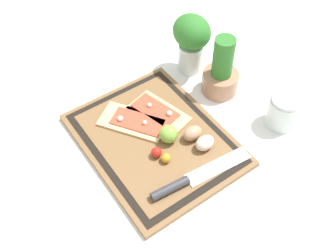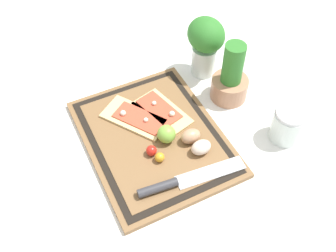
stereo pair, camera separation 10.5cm
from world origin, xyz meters
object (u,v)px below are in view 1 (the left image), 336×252
(pizza_slice_near, at_px, (134,122))
(herb_pot, at_px, (221,74))
(cherry_tomato_red, at_px, (156,152))
(cherry_tomato_yellow, at_px, (166,158))
(sauce_jar, at_px, (283,112))
(pizza_slice_far, at_px, (158,113))
(egg_pink, at_px, (205,143))
(knife, at_px, (185,181))
(lime, at_px, (168,134))
(herb_glass, at_px, (191,40))
(egg_brown, at_px, (192,133))

(pizza_slice_near, bearing_deg, herb_pot, 85.17)
(cherry_tomato_red, bearing_deg, cherry_tomato_yellow, 20.29)
(herb_pot, bearing_deg, sauce_jar, 15.80)
(pizza_slice_far, distance_m, egg_pink, 0.17)
(knife, distance_m, lime, 0.14)
(lime, distance_m, herb_pot, 0.26)
(knife, bearing_deg, herb_glass, 141.13)
(egg_brown, height_order, cherry_tomato_yellow, egg_brown)
(lime, relative_size, cherry_tomato_yellow, 1.95)
(sauce_jar, distance_m, herb_glass, 0.34)
(egg_brown, distance_m, cherry_tomato_yellow, 0.10)
(lime, bearing_deg, pizza_slice_near, -157.43)
(pizza_slice_near, relative_size, egg_pink, 3.75)
(cherry_tomato_red, distance_m, cherry_tomato_yellow, 0.03)
(egg_brown, distance_m, cherry_tomato_red, 0.11)
(knife, xyz_separation_m, cherry_tomato_yellow, (-0.08, -0.00, 0.00))
(pizza_slice_near, height_order, cherry_tomato_yellow, cherry_tomato_yellow)
(egg_brown, height_order, lime, lime)
(lime, height_order, cherry_tomato_yellow, lime)
(lime, relative_size, cherry_tomato_red, 1.75)
(pizza_slice_far, xyz_separation_m, sauce_jar, (0.21, 0.27, 0.02))
(knife, height_order, herb_pot, herb_pot)
(pizza_slice_near, height_order, cherry_tomato_red, cherry_tomato_red)
(egg_brown, height_order, sauce_jar, sauce_jar)
(egg_pink, bearing_deg, knife, -61.26)
(egg_brown, distance_m, egg_pink, 0.04)
(egg_brown, bearing_deg, egg_pink, 8.52)
(pizza_slice_near, xyz_separation_m, lime, (0.10, 0.04, 0.02))
(pizza_slice_far, bearing_deg, pizza_slice_near, -99.01)
(pizza_slice_far, height_order, cherry_tomato_red, cherry_tomato_red)
(herb_pot, bearing_deg, cherry_tomato_red, -70.90)
(pizza_slice_far, relative_size, sauce_jar, 1.92)
(herb_pot, xyz_separation_m, sauce_jar, (0.20, 0.06, -0.02))
(lime, distance_m, cherry_tomato_yellow, 0.07)
(pizza_slice_far, height_order, knife, pizza_slice_far)
(egg_pink, distance_m, herb_glass, 0.34)
(cherry_tomato_red, xyz_separation_m, herb_glass, (-0.23, 0.28, 0.08))
(lime, distance_m, herb_glass, 0.32)
(herb_glass, bearing_deg, cherry_tomato_yellow, -46.77)
(pizza_slice_near, bearing_deg, sauce_jar, 56.99)
(herb_pot, bearing_deg, egg_brown, -59.59)
(pizza_slice_far, bearing_deg, cherry_tomato_yellow, -27.32)
(lime, bearing_deg, herb_glass, 131.93)
(sauce_jar, bearing_deg, pizza_slice_far, -128.02)
(pizza_slice_far, height_order, egg_brown, egg_brown)
(pizza_slice_near, distance_m, sauce_jar, 0.41)
(pizza_slice_near, relative_size, cherry_tomato_yellow, 8.01)
(cherry_tomato_yellow, relative_size, herb_pot, 0.13)
(egg_pink, relative_size, herb_glass, 0.28)
(egg_pink, relative_size, herb_pot, 0.29)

